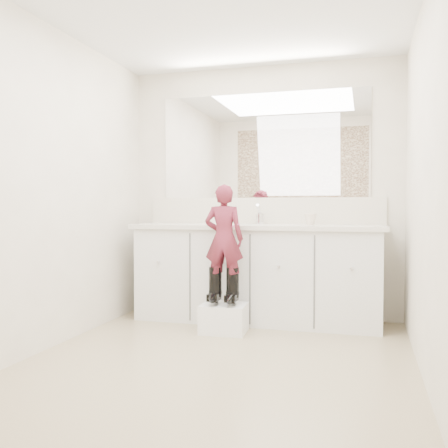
% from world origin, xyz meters
% --- Properties ---
extents(floor, '(3.00, 3.00, 0.00)m').
position_xyz_m(floor, '(0.00, 0.00, 0.00)').
color(floor, '#948260').
rests_on(floor, ground).
extents(ceiling, '(3.00, 3.00, 0.00)m').
position_xyz_m(ceiling, '(0.00, 0.00, 2.40)').
color(ceiling, white).
rests_on(ceiling, wall_back).
extents(wall_back, '(2.60, 0.00, 2.60)m').
position_xyz_m(wall_back, '(0.00, 1.50, 1.20)').
color(wall_back, beige).
rests_on(wall_back, floor).
extents(wall_front, '(2.60, 0.00, 2.60)m').
position_xyz_m(wall_front, '(0.00, -1.50, 1.20)').
color(wall_front, beige).
rests_on(wall_front, floor).
extents(wall_left, '(0.00, 3.00, 3.00)m').
position_xyz_m(wall_left, '(-1.30, 0.00, 1.20)').
color(wall_left, beige).
rests_on(wall_left, floor).
extents(wall_right, '(0.00, 3.00, 3.00)m').
position_xyz_m(wall_right, '(1.30, 0.00, 1.20)').
color(wall_right, beige).
rests_on(wall_right, floor).
extents(vanity_cabinet, '(2.20, 0.55, 0.85)m').
position_xyz_m(vanity_cabinet, '(0.00, 1.23, 0.42)').
color(vanity_cabinet, silver).
rests_on(vanity_cabinet, floor).
extents(countertop, '(2.28, 0.58, 0.04)m').
position_xyz_m(countertop, '(0.00, 1.21, 0.87)').
color(countertop, beige).
rests_on(countertop, vanity_cabinet).
extents(backsplash, '(2.28, 0.03, 0.25)m').
position_xyz_m(backsplash, '(0.00, 1.49, 1.02)').
color(backsplash, beige).
rests_on(backsplash, countertop).
extents(mirror, '(2.00, 0.02, 1.00)m').
position_xyz_m(mirror, '(0.00, 1.49, 1.64)').
color(mirror, white).
rests_on(mirror, wall_back).
extents(dot_panel, '(2.00, 0.01, 1.20)m').
position_xyz_m(dot_panel, '(0.00, -1.49, 1.65)').
color(dot_panel, '#472819').
rests_on(dot_panel, wall_front).
extents(faucet, '(0.08, 0.08, 0.10)m').
position_xyz_m(faucet, '(0.00, 1.38, 0.94)').
color(faucet, silver).
rests_on(faucet, countertop).
extents(cup, '(0.12, 0.12, 0.10)m').
position_xyz_m(cup, '(0.48, 1.26, 0.94)').
color(cup, beige).
rests_on(cup, countertop).
extents(soap_bottle, '(0.09, 0.09, 0.17)m').
position_xyz_m(soap_bottle, '(-0.41, 1.29, 0.98)').
color(soap_bottle, silver).
rests_on(soap_bottle, countertop).
extents(step_stool, '(0.39, 0.33, 0.24)m').
position_xyz_m(step_stool, '(-0.18, 0.75, 0.12)').
color(step_stool, white).
rests_on(step_stool, floor).
extents(boot_left, '(0.12, 0.21, 0.31)m').
position_xyz_m(boot_left, '(-0.25, 0.75, 0.39)').
color(boot_left, black).
rests_on(boot_left, step_stool).
extents(boot_right, '(0.12, 0.21, 0.31)m').
position_xyz_m(boot_right, '(-0.10, 0.75, 0.39)').
color(boot_right, black).
rests_on(boot_right, step_stool).
extents(toddler, '(0.34, 0.23, 0.90)m').
position_xyz_m(toddler, '(-0.18, 0.75, 0.79)').
color(toddler, '#9F3049').
rests_on(toddler, step_stool).
extents(toothbrush, '(0.14, 0.02, 0.06)m').
position_xyz_m(toothbrush, '(-0.11, 0.75, 0.89)').
color(toothbrush, '#E0579E').
rests_on(toothbrush, toddler).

